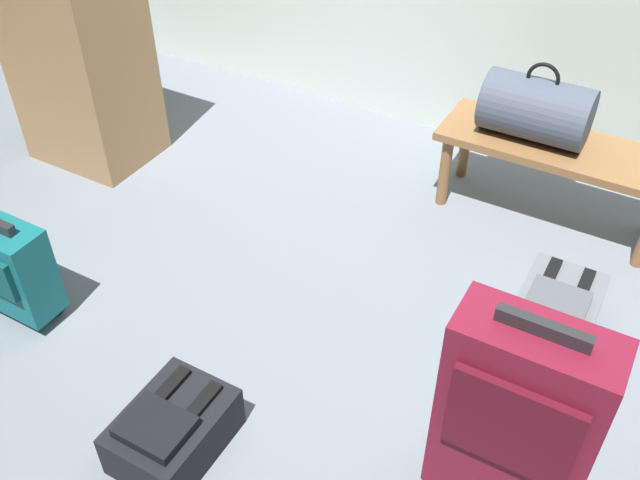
# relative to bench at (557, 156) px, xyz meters

# --- Properties ---
(ground_plane) EXTENTS (6.60, 6.60, 0.00)m
(ground_plane) POSITION_rel_bench_xyz_m (-0.48, -1.07, -0.33)
(ground_plane) COLOR slate
(bench) EXTENTS (1.00, 0.36, 0.38)m
(bench) POSITION_rel_bench_xyz_m (0.00, 0.00, 0.00)
(bench) COLOR olive
(bench) RESTS_ON ground
(duffel_bag_slate) EXTENTS (0.44, 0.26, 0.34)m
(duffel_bag_slate) POSITION_rel_bench_xyz_m (-0.13, -0.00, 0.19)
(duffel_bag_slate) COLOR #475160
(duffel_bag_slate) RESTS_ON bench
(suitcase_upright_burgundy) EXTENTS (0.42, 0.22, 0.76)m
(suitcase_upright_burgundy) POSITION_rel_bench_xyz_m (0.27, -1.44, 0.06)
(suitcase_upright_burgundy) COLOR maroon
(suitcase_upright_burgundy) RESTS_ON ground
(suitcase_small_teal) EXTENTS (0.32, 0.18, 0.46)m
(suitcase_small_teal) POSITION_rel_bench_xyz_m (-1.57, -1.60, -0.09)
(suitcase_small_teal) COLOR #14666B
(suitcase_small_teal) RESTS_ON ground
(backpack_grey) EXTENTS (0.28, 0.38, 0.21)m
(backpack_grey) POSITION_rel_bench_xyz_m (0.23, -0.65, -0.23)
(backpack_grey) COLOR slate
(backpack_grey) RESTS_ON ground
(backpack_dark) EXTENTS (0.28, 0.38, 0.21)m
(backpack_dark) POSITION_rel_bench_xyz_m (-0.68, -1.79, -0.23)
(backpack_dark) COLOR black
(backpack_dark) RESTS_ON ground
(side_cabinet) EXTENTS (0.56, 0.44, 1.10)m
(side_cabinet) POSITION_rel_bench_xyz_m (-2.13, -0.58, 0.22)
(side_cabinet) COLOR #A87A4C
(side_cabinet) RESTS_ON ground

